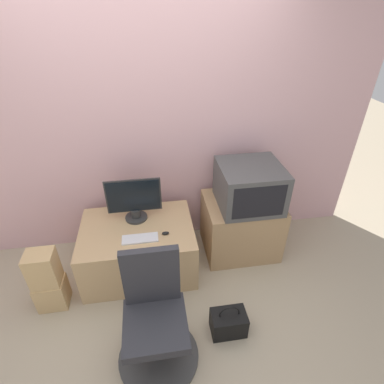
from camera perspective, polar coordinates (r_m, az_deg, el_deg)
ground_plane at (r=2.60m, az=-5.96°, el=-26.95°), size 12.00×12.00×0.00m
wall_back at (r=2.80m, az=-9.41°, el=12.86°), size 4.40×0.05×2.60m
desk at (r=2.94m, az=-10.05°, el=-10.44°), size 1.02×0.74×0.50m
side_stand at (r=3.11m, az=9.25°, el=-6.34°), size 0.73×0.58×0.59m
main_monitor at (r=2.77m, az=-10.96°, el=-1.50°), size 0.50×0.21×0.42m
keyboard at (r=2.65m, az=-9.86°, el=-8.73°), size 0.31×0.12×0.01m
mouse at (r=2.66m, az=-5.08°, el=-7.82°), size 0.06×0.03×0.03m
crt_tv at (r=2.81m, az=10.89°, el=1.13°), size 0.57×0.54×0.40m
office_chair at (r=2.29m, az=-6.97°, el=-23.50°), size 0.59×0.59×0.91m
cardboard_box_lower at (r=2.95m, az=-25.06°, el=-17.01°), size 0.24×0.20×0.27m
cardboard_box_upper at (r=2.74m, az=-26.52°, el=-12.96°), size 0.22×0.18×0.32m
handbag at (r=2.58m, az=6.96°, el=-23.45°), size 0.27×0.18×0.30m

